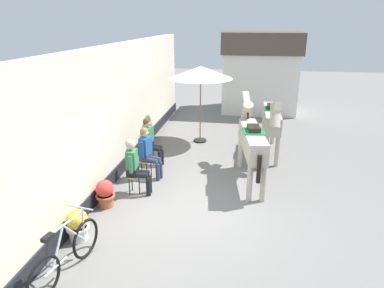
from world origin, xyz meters
The scene contains 12 objects.
ground_plane centered at (0.00, 3.00, 0.00)m, with size 40.00×40.00×0.00m, color slate.
pub_facade_wall centered at (-2.55, 1.50, 1.54)m, with size 0.34×14.00×3.40m.
distant_cottage centered at (1.40, 9.16, 1.80)m, with size 3.40×2.60×3.50m.
seated_visitor_near centered at (-1.63, 0.36, 0.78)m, with size 0.61×0.49×1.39m.
seated_visitor_middle centered at (-1.59, 1.29, 0.78)m, with size 0.61×0.48×1.39m.
seated_visitor_far centered at (-1.77, 2.16, 0.78)m, with size 0.61×0.49×1.39m.
saddled_horse_near centered at (1.07, 1.54, 1.16)m, with size 0.75×2.99×2.06m.
saddled_horse_far centered at (1.67, 3.45, 1.16)m, with size 0.50×3.00×2.06m.
flower_planter_near centered at (-2.14, -1.61, 0.33)m, with size 0.43×0.43×0.64m.
flower_planter_far centered at (-2.12, -0.34, 0.33)m, with size 0.43×0.43×0.64m.
leaning_bicycle centered at (-1.85, -2.55, 0.40)m, with size 0.50×1.75×1.02m.
cafe_parasol centered at (-0.64, 4.38, 2.36)m, with size 2.10×2.10×2.58m.
Camera 1 is at (0.91, -6.76, 3.97)m, focal length 32.04 mm.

